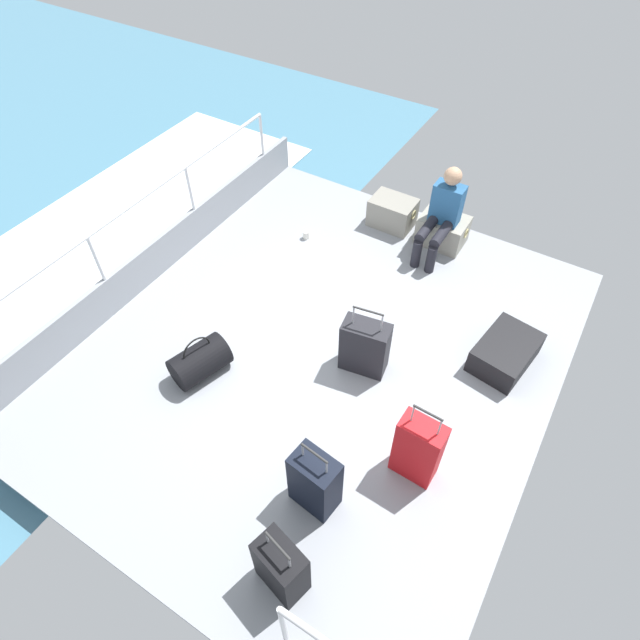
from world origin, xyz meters
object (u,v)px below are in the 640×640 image
suitcase_0 (365,347)px  suitcase_1 (505,352)px  paper_cup (306,235)px  cargo_crate_0 (392,212)px  cargo_crate_1 (442,230)px  duffel_bag (200,361)px  suitcase_4 (315,482)px  suitcase_2 (281,567)px  passenger_seated (442,213)px  suitcase_3 (418,449)px

suitcase_0 → suitcase_1: suitcase_0 is taller
paper_cup → suitcase_1: bearing=-12.5°
cargo_crate_0 → cargo_crate_1: cargo_crate_0 is taller
duffel_bag → paper_cup: 2.26m
duffel_bag → paper_cup: size_ratio=6.15×
suitcase_4 → paper_cup: 3.33m
suitcase_1 → suitcase_4: size_ratio=0.95×
suitcase_2 → cargo_crate_1: bearing=97.1°
cargo_crate_0 → duffel_bag: bearing=-100.1°
suitcase_1 → passenger_seated: bearing=135.7°
cargo_crate_0 → suitcase_4: 3.71m
suitcase_3 → paper_cup: suitcase_3 is taller
suitcase_3 → suitcase_4: bearing=-131.1°
cargo_crate_0 → suitcase_1: (1.91, -1.39, -0.04)m
cargo_crate_1 → suitcase_2: size_ratio=0.80×
cargo_crate_0 → paper_cup: size_ratio=5.73×
suitcase_4 → suitcase_0: bearing=102.6°
cargo_crate_1 → suitcase_4: size_ratio=0.75×
passenger_seated → suitcase_1: (1.24, -1.21, -0.40)m
suitcase_0 → suitcase_2: bearing=-78.0°
suitcase_0 → paper_cup: (-1.53, 1.36, -0.25)m
suitcase_3 → cargo_crate_0: bearing=119.4°
duffel_bag → suitcase_0: bearing=34.2°
cargo_crate_0 → suitcase_0: 2.29m
suitcase_0 → passenger_seated: bearing=92.7°
passenger_seated → cargo_crate_0: bearing=165.4°
suitcase_2 → suitcase_4: 0.66m
cargo_crate_0 → suitcase_2: bearing=-74.1°
suitcase_3 → paper_cup: size_ratio=9.02×
cargo_crate_0 → passenger_seated: (0.66, -0.17, 0.36)m
cargo_crate_0 → duffel_bag: size_ratio=0.93×
suitcase_3 → paper_cup: bearing=138.8°
duffel_bag → paper_cup: bearing=95.9°
paper_cup → cargo_crate_0: bearing=45.7°
suitcase_0 → suitcase_3: size_ratio=0.89×
passenger_seated → cargo_crate_1: bearing=90.0°
suitcase_3 → suitcase_2: bearing=-108.9°
cargo_crate_0 → suitcase_3: size_ratio=0.64×
passenger_seated → suitcase_1: bearing=-44.3°
cargo_crate_1 → suitcase_3: suitcase_3 is taller
suitcase_1 → paper_cup: bearing=167.5°
duffel_bag → suitcase_4: bearing=-17.7°
suitcase_2 → paper_cup: 3.94m
cargo_crate_1 → suitcase_1: 1.86m
suitcase_2 → duffel_bag: size_ratio=1.19×
suitcase_3 → paper_cup: (-2.41, 2.11, -0.30)m
passenger_seated → suitcase_1: size_ratio=1.40×
cargo_crate_1 → suitcase_1: cargo_crate_1 is taller
suitcase_1 → suitcase_2: bearing=-104.3°
suitcase_0 → suitcase_1: (1.15, 0.77, -0.16)m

